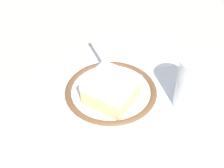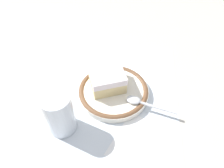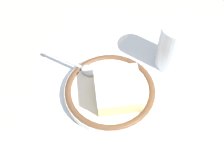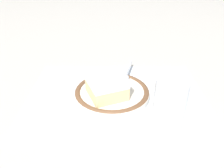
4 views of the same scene
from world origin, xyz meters
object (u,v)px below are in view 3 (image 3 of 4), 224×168
(plate, at_px, (112,92))
(napkin, at_px, (92,39))
(cake_slice, at_px, (118,90))
(cup, at_px, (173,48))
(spoon, at_px, (82,67))

(plate, height_order, napkin, plate)
(cake_slice, distance_m, cup, 0.14)
(cake_slice, height_order, napkin, cake_slice)
(plate, height_order, cake_slice, cake_slice)
(cake_slice, bearing_deg, napkin, -146.29)
(napkin, bearing_deg, plate, 31.88)
(cake_slice, relative_size, spoon, 0.86)
(cake_slice, xyz_separation_m, napkin, (-0.14, -0.09, -0.04))
(plate, xyz_separation_m, cake_slice, (0.01, 0.01, 0.03))
(spoon, relative_size, cup, 1.18)
(plate, relative_size, spoon, 1.44)
(cake_slice, bearing_deg, cup, 145.64)
(cake_slice, xyz_separation_m, spoon, (-0.05, -0.08, -0.02))
(cake_slice, bearing_deg, plate, -131.01)
(cake_slice, bearing_deg, spoon, -118.86)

